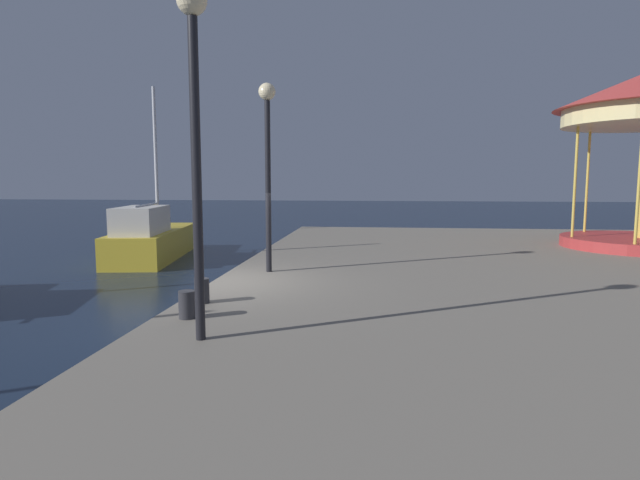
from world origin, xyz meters
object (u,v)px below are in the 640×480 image
at_px(sailboat_yellow, 151,239).
at_px(bollard_center, 202,291).
at_px(lamp_post_near_edge, 195,102).
at_px(bollard_north, 187,305).
at_px(lamp_post_mid_promenade, 268,143).

height_order(sailboat_yellow, bollard_center, sailboat_yellow).
distance_m(lamp_post_near_edge, bollard_north, 2.91).
bearing_deg(bollard_center, sailboat_yellow, 118.42).
relative_size(sailboat_yellow, lamp_post_near_edge, 1.45).
bearing_deg(lamp_post_mid_promenade, bollard_center, -99.20).
bearing_deg(bollard_north, sailboat_yellow, 116.66).
xyz_separation_m(lamp_post_near_edge, lamp_post_mid_promenade, (-0.16, 4.85, -0.14)).
relative_size(sailboat_yellow, bollard_north, 15.34).
bearing_deg(lamp_post_near_edge, bollard_north, 119.20).
distance_m(sailboat_yellow, lamp_post_mid_promenade, 8.98).
bearing_deg(lamp_post_near_edge, bollard_center, 108.59).
distance_m(sailboat_yellow, bollard_center, 10.70).
bearing_deg(lamp_post_mid_promenade, bollard_north, -95.50).
bearing_deg(bollard_north, bollard_center, 96.33).
distance_m(lamp_post_near_edge, bollard_center, 3.36).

